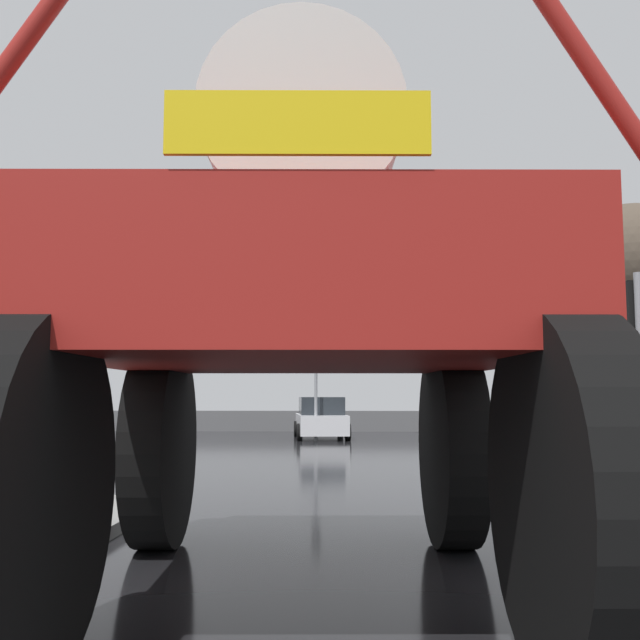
# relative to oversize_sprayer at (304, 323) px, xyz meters

# --- Properties ---
(ground_plane) EXTENTS (120.00, 120.00, 0.00)m
(ground_plane) POSITION_rel_oversize_sprayer_xyz_m (0.52, 10.53, -2.17)
(ground_plane) COLOR black
(oversize_sprayer) EXTENTS (4.41, 5.84, 4.60)m
(oversize_sprayer) POSITION_rel_oversize_sprayer_xyz_m (0.00, 0.00, 0.00)
(oversize_sprayer) COLOR black
(oversize_sprayer) RESTS_ON ground
(sedan_ahead) EXTENTS (2.25, 4.27, 1.52)m
(sedan_ahead) POSITION_rel_oversize_sprayer_xyz_m (-0.77, 21.60, -1.46)
(sedan_ahead) COLOR silver
(sedan_ahead) RESTS_ON ground
(traffic_signal_near_left) EXTENTS (0.24, 0.54, 3.59)m
(traffic_signal_near_left) POSITION_rel_oversize_sprayer_xyz_m (-4.16, 4.61, 0.44)
(traffic_signal_near_left) COLOR gray
(traffic_signal_near_left) RESTS_ON ground
(traffic_signal_near_right) EXTENTS (0.24, 0.54, 3.30)m
(traffic_signal_near_right) POSITION_rel_oversize_sprayer_xyz_m (4.41, 4.62, 0.23)
(traffic_signal_near_right) COLOR gray
(traffic_signal_near_right) RESTS_ON ground
(traffic_signal_far_left) EXTENTS (0.24, 0.55, 3.89)m
(traffic_signal_far_left) POSITION_rel_oversize_sprayer_xyz_m (-0.88, 20.15, 0.67)
(traffic_signal_far_left) COLOR gray
(traffic_signal_far_left) RESTS_ON ground
(streetlight_far_left) EXTENTS (1.74, 0.24, 8.46)m
(streetlight_far_left) POSITION_rel_oversize_sprayer_xyz_m (-6.69, 20.83, 2.49)
(streetlight_far_left) COLOR gray
(streetlight_far_left) RESTS_ON ground
(bare_tree_right) EXTENTS (4.08, 4.08, 7.12)m
(bare_tree_right) POSITION_rel_oversize_sprayer_xyz_m (8.49, 15.64, 3.18)
(bare_tree_right) COLOR #473828
(bare_tree_right) RESTS_ON ground
(roadside_barrier) EXTENTS (24.35, 0.24, 0.90)m
(roadside_barrier) POSITION_rel_oversize_sprayer_xyz_m (0.52, 27.05, -1.72)
(roadside_barrier) COLOR #59595B
(roadside_barrier) RESTS_ON ground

